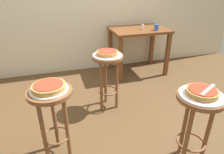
{
  "coord_description": "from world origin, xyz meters",
  "views": [
    {
      "loc": [
        -0.58,
        -1.82,
        1.52
      ],
      "look_at": [
        -0.07,
        -0.11,
        0.64
      ],
      "focal_mm": 32.15,
      "sensor_mm": 36.0,
      "label": 1
    }
  ],
  "objects_px": {
    "stool_middle": "(52,110)",
    "pizza_server_knife": "(208,90)",
    "pizza_middle": "(49,87)",
    "serving_plate_leftside": "(108,55)",
    "stool_foreground": "(197,116)",
    "serving_plate_middle": "(49,90)",
    "cup_near_edge": "(156,27)",
    "pizza_foreground": "(202,92)",
    "dining_table": "(139,37)",
    "pizza_leftside": "(107,53)",
    "stool_leftside": "(108,70)",
    "condiment_shaker": "(143,27)",
    "serving_plate_foreground": "(201,95)"
  },
  "relations": [
    {
      "from": "stool_foreground",
      "to": "pizza_middle",
      "type": "distance_m",
      "value": 1.22
    },
    {
      "from": "stool_middle",
      "to": "dining_table",
      "type": "height_order",
      "value": "dining_table"
    },
    {
      "from": "pizza_leftside",
      "to": "pizza_server_knife",
      "type": "bearing_deg",
      "value": -66.07
    },
    {
      "from": "stool_foreground",
      "to": "serving_plate_leftside",
      "type": "xyz_separation_m",
      "value": [
        -0.45,
        1.07,
        0.2
      ]
    },
    {
      "from": "pizza_leftside",
      "to": "cup_near_edge",
      "type": "distance_m",
      "value": 1.26
    },
    {
      "from": "serving_plate_leftside",
      "to": "cup_near_edge",
      "type": "bearing_deg",
      "value": 35.96
    },
    {
      "from": "stool_foreground",
      "to": "dining_table",
      "type": "bearing_deg",
      "value": 80.09
    },
    {
      "from": "pizza_middle",
      "to": "cup_near_edge",
      "type": "relative_size",
      "value": 2.85
    },
    {
      "from": "stool_middle",
      "to": "cup_near_edge",
      "type": "height_order",
      "value": "cup_near_edge"
    },
    {
      "from": "stool_middle",
      "to": "pizza_middle",
      "type": "height_order",
      "value": "pizza_middle"
    },
    {
      "from": "stool_middle",
      "to": "pizza_leftside",
      "type": "relative_size",
      "value": 2.8
    },
    {
      "from": "dining_table",
      "to": "pizza_server_knife",
      "type": "height_order",
      "value": "same"
    },
    {
      "from": "stool_foreground",
      "to": "condiment_shaker",
      "type": "distance_m",
      "value": 1.99
    },
    {
      "from": "serving_plate_foreground",
      "to": "pizza_server_knife",
      "type": "xyz_separation_m",
      "value": [
        0.03,
        -0.02,
        0.06
      ]
    },
    {
      "from": "pizza_foreground",
      "to": "stool_middle",
      "type": "bearing_deg",
      "value": 159.34
    },
    {
      "from": "stool_middle",
      "to": "pizza_server_knife",
      "type": "distance_m",
      "value": 1.26
    },
    {
      "from": "pizza_middle",
      "to": "serving_plate_leftside",
      "type": "height_order",
      "value": "pizza_middle"
    },
    {
      "from": "serving_plate_foreground",
      "to": "condiment_shaker",
      "type": "xyz_separation_m",
      "value": [
        0.39,
        1.93,
        0.09
      ]
    },
    {
      "from": "serving_plate_leftside",
      "to": "pizza_foreground",
      "type": "bearing_deg",
      "value": -67.03
    },
    {
      "from": "condiment_shaker",
      "to": "dining_table",
      "type": "bearing_deg",
      "value": 128.69
    },
    {
      "from": "stool_middle",
      "to": "serving_plate_middle",
      "type": "relative_size",
      "value": 2.31
    },
    {
      "from": "serving_plate_leftside",
      "to": "stool_foreground",
      "type": "bearing_deg",
      "value": -67.03
    },
    {
      "from": "serving_plate_middle",
      "to": "cup_near_edge",
      "type": "xyz_separation_m",
      "value": [
        1.68,
        1.38,
        0.1
      ]
    },
    {
      "from": "pizza_leftside",
      "to": "cup_near_edge",
      "type": "xyz_separation_m",
      "value": [
        1.02,
        0.74,
        0.08
      ]
    },
    {
      "from": "stool_middle",
      "to": "dining_table",
      "type": "bearing_deg",
      "value": 46.75
    },
    {
      "from": "stool_middle",
      "to": "serving_plate_middle",
      "type": "xyz_separation_m",
      "value": [
        0.0,
        0.0,
        0.2
      ]
    },
    {
      "from": "pizza_middle",
      "to": "pizza_leftside",
      "type": "xyz_separation_m",
      "value": [
        0.67,
        0.64,
        -0.0
      ]
    },
    {
      "from": "stool_leftside",
      "to": "serving_plate_leftside",
      "type": "distance_m",
      "value": 0.2
    },
    {
      "from": "pizza_server_knife",
      "to": "pizza_foreground",
      "type": "bearing_deg",
      "value": 118.38
    },
    {
      "from": "serving_plate_middle",
      "to": "cup_near_edge",
      "type": "bearing_deg",
      "value": 39.36
    },
    {
      "from": "serving_plate_middle",
      "to": "condiment_shaker",
      "type": "relative_size",
      "value": 4.19
    },
    {
      "from": "serving_plate_leftside",
      "to": "stool_middle",
      "type": "bearing_deg",
      "value": -136.03
    },
    {
      "from": "pizza_foreground",
      "to": "pizza_server_knife",
      "type": "xyz_separation_m",
      "value": [
        0.03,
        -0.02,
        0.03
      ]
    },
    {
      "from": "serving_plate_middle",
      "to": "pizza_middle",
      "type": "height_order",
      "value": "pizza_middle"
    },
    {
      "from": "stool_foreground",
      "to": "serving_plate_foreground",
      "type": "relative_size",
      "value": 2.08
    },
    {
      "from": "cup_near_edge",
      "to": "condiment_shaker",
      "type": "bearing_deg",
      "value": 144.78
    },
    {
      "from": "serving_plate_foreground",
      "to": "pizza_leftside",
      "type": "bearing_deg",
      "value": 112.97
    },
    {
      "from": "serving_plate_middle",
      "to": "pizza_middle",
      "type": "bearing_deg",
      "value": 0.0
    },
    {
      "from": "serving_plate_leftside",
      "to": "condiment_shaker",
      "type": "bearing_deg",
      "value": 45.88
    },
    {
      "from": "pizza_foreground",
      "to": "serving_plate_middle",
      "type": "distance_m",
      "value": 1.2
    },
    {
      "from": "serving_plate_foreground",
      "to": "pizza_foreground",
      "type": "relative_size",
      "value": 1.4
    },
    {
      "from": "pizza_foreground",
      "to": "pizza_leftside",
      "type": "distance_m",
      "value": 1.16
    },
    {
      "from": "dining_table",
      "to": "pizza_foreground",
      "type": "bearing_deg",
      "value": -99.91
    },
    {
      "from": "stool_foreground",
      "to": "serving_plate_middle",
      "type": "height_order",
      "value": "serving_plate_middle"
    },
    {
      "from": "serving_plate_middle",
      "to": "stool_leftside",
      "type": "xyz_separation_m",
      "value": [
        0.67,
        0.64,
        -0.2
      ]
    },
    {
      "from": "serving_plate_leftside",
      "to": "cup_near_edge",
      "type": "relative_size",
      "value": 3.67
    },
    {
      "from": "stool_middle",
      "to": "pizza_server_knife",
      "type": "bearing_deg",
      "value": -21.04
    },
    {
      "from": "stool_leftside",
      "to": "cup_near_edge",
      "type": "relative_size",
      "value": 7.56
    },
    {
      "from": "condiment_shaker",
      "to": "cup_near_edge",
      "type": "bearing_deg",
      "value": -35.22
    },
    {
      "from": "pizza_middle",
      "to": "serving_plate_foreground",
      "type": "bearing_deg",
      "value": -20.66
    }
  ]
}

